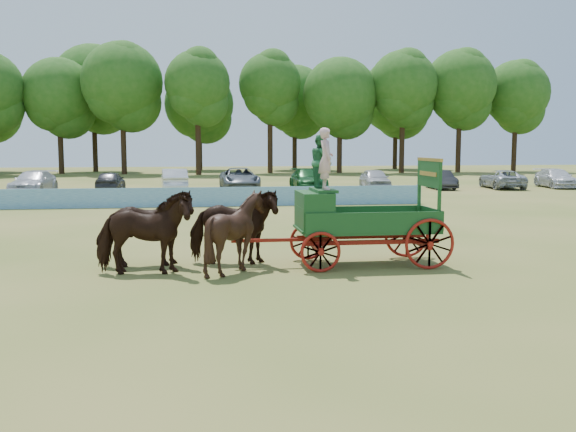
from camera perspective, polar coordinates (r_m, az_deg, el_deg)
The scene contains 9 objects.
ground at distance 17.23m, azimuth -5.90°, elevation -4.95°, with size 160.00×160.00×0.00m, color olive.
horse_lead_left at distance 17.01m, azimuth -12.75°, elevation -1.57°, with size 1.15×2.53×2.14m, color black.
horse_lead_right at distance 18.09m, azimuth -12.47°, elevation -1.09°, with size 1.15×2.53×2.14m, color black.
horse_wheel_left at distance 16.98m, azimuth -4.65°, elevation -1.44°, with size 1.73×1.94×2.14m, color black.
horse_wheel_right at distance 18.07m, azimuth -4.86°, elevation -0.97°, with size 1.15×2.53×2.14m, color black.
farm_dray at distance 17.89m, azimuth 4.73°, elevation 0.79°, with size 6.00×2.00×3.81m.
sponsor_banner at distance 35.00m, azimuth -8.73°, elevation 1.67°, with size 26.00×0.08×1.05m, color #1D66A1.
parked_cars at distance 46.70m, azimuth -5.20°, elevation 3.17°, with size 55.23×7.81×1.62m.
treeline at distance 77.55m, azimuth -10.20°, elevation 10.91°, with size 90.21×22.09×15.29m.
Camera 1 is at (-0.64, -16.88, 3.39)m, focal length 40.00 mm.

